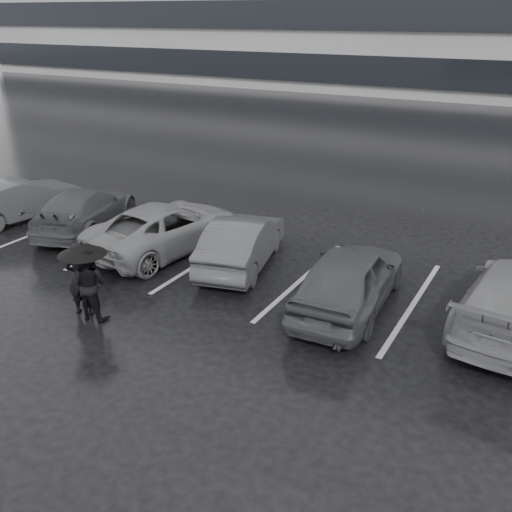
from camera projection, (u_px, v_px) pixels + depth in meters
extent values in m
plane|color=black|center=(229.00, 316.00, 12.52)|extent=(160.00, 160.00, 0.00)
cube|color=black|center=(290.00, 55.00, 60.12)|extent=(60.60, 25.60, 2.20)
cube|color=black|center=(291.00, 14.00, 58.55)|extent=(60.60, 25.60, 2.20)
imported|color=black|center=(349.00, 278.00, 12.62)|extent=(1.99, 4.39, 1.46)
imported|color=#29292B|center=(242.00, 242.00, 14.84)|extent=(2.29, 4.19, 1.31)
imported|color=#535356|center=(166.00, 227.00, 15.83)|extent=(2.84, 5.04, 1.33)
imported|color=black|center=(85.00, 209.00, 17.36)|extent=(2.99, 4.71, 1.27)
imported|color=#29292B|center=(19.00, 199.00, 18.19)|extent=(2.06, 4.23, 1.34)
imported|color=black|center=(80.00, 279.00, 12.33)|extent=(0.72, 0.61, 1.69)
imported|color=black|center=(90.00, 284.00, 12.17)|extent=(0.86, 0.71, 1.61)
cylinder|color=black|center=(86.00, 285.00, 12.29)|extent=(0.02, 0.02, 1.49)
cone|color=black|center=(82.00, 249.00, 11.96)|extent=(1.03, 1.03, 0.26)
sphere|color=black|center=(81.00, 243.00, 11.91)|extent=(0.05, 0.05, 0.05)
cube|color=#9E9EA1|center=(1.00, 210.00, 19.28)|extent=(0.12, 5.00, 0.00)
cube|color=#9E9EA1|center=(60.00, 224.00, 18.02)|extent=(0.12, 5.00, 0.00)
cube|color=#9E9EA1|center=(129.00, 239.00, 16.77)|extent=(0.12, 5.00, 0.00)
cube|color=#9E9EA1|center=(208.00, 258.00, 15.52)|extent=(0.12, 5.00, 0.00)
cube|color=#9E9EA1|center=(301.00, 279.00, 14.26)|extent=(0.12, 5.00, 0.00)
cube|color=#9E9EA1|center=(413.00, 305.00, 13.01)|extent=(0.12, 5.00, 0.00)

